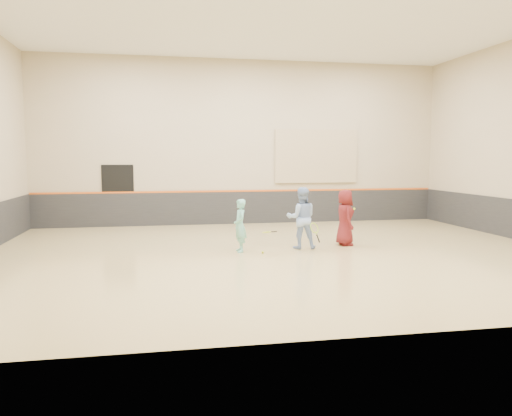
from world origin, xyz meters
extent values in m
cube|color=tan|center=(0.00, 0.00, -0.10)|extent=(15.00, 12.00, 0.20)
cube|color=silver|center=(0.00, 0.00, 6.01)|extent=(15.00, 12.00, 0.02)
cube|color=tan|center=(0.00, 6.01, 3.00)|extent=(15.00, 0.02, 6.00)
cube|color=tan|center=(0.00, -6.01, 3.00)|extent=(15.00, 0.02, 6.00)
cube|color=#232326|center=(0.00, 5.97, 0.60)|extent=(14.90, 0.04, 1.20)
cube|color=#D85914|center=(0.00, 5.96, 1.22)|extent=(14.90, 0.03, 0.06)
cube|color=tan|center=(2.80, 5.95, 2.50)|extent=(3.20, 0.08, 2.00)
cube|color=black|center=(-4.50, 5.98, 1.10)|extent=(1.10, 0.05, 2.20)
imported|color=#75CBBD|center=(-0.98, 0.48, 0.69)|extent=(0.37, 0.53, 1.38)
imported|color=#8FACDE|center=(0.73, 0.65, 0.83)|extent=(0.90, 0.75, 1.66)
imported|color=#5D1618|center=(2.06, 0.91, 0.78)|extent=(0.54, 0.79, 1.57)
sphere|color=#CCD130|center=(-0.44, 0.12, 0.03)|extent=(0.07, 0.07, 0.07)
sphere|color=#BACD2F|center=(2.26, 0.72, 1.04)|extent=(0.07, 0.07, 0.07)
sphere|color=#B3CE2F|center=(-0.68, 2.52, 0.03)|extent=(0.07, 0.07, 0.07)
camera|label=1|loc=(-2.94, -12.24, 2.46)|focal=35.00mm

